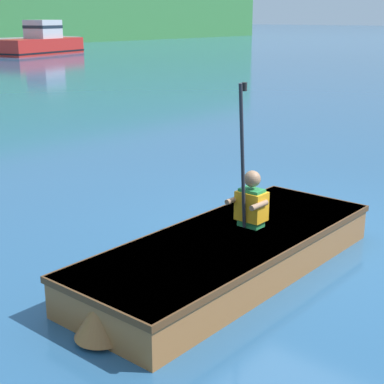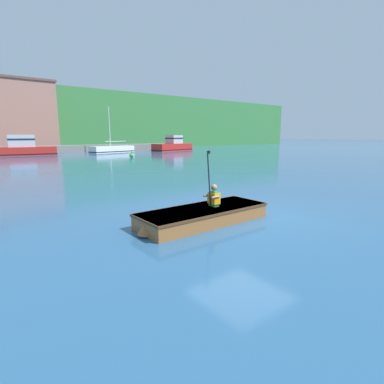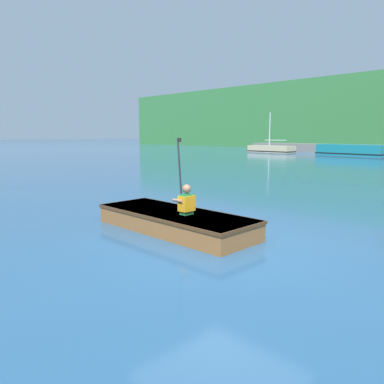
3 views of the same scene
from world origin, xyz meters
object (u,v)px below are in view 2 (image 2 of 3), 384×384
at_px(moored_boat_dock_west_inner, 112,149).
at_px(rowboat_foreground, 202,215).
at_px(person_paddler, 214,196).
at_px(channel_buoy, 132,156).
at_px(moored_boat_dock_west_end, 19,148).
at_px(moored_boat_dock_center_far, 173,145).

bearing_deg(moored_boat_dock_west_inner, rowboat_foreground, -109.01).
bearing_deg(person_paddler, channel_buoy, 69.02).
height_order(moored_boat_dock_west_end, moored_boat_dock_west_inner, moored_boat_dock_west_inner).
xyz_separation_m(rowboat_foreground, person_paddler, (0.39, 0.00, 0.45)).
relative_size(moored_boat_dock_west_end, moored_boat_dock_center_far, 1.14).
distance_m(moored_boat_dock_west_end, moored_boat_dock_west_inner, 10.65).
relative_size(moored_boat_dock_center_far, person_paddler, 4.67).
bearing_deg(moored_boat_dock_center_far, channel_buoy, -140.98).
height_order(moored_boat_dock_west_end, channel_buoy, moored_boat_dock_west_end).
height_order(moored_boat_dock_center_far, channel_buoy, moored_boat_dock_center_far).
bearing_deg(channel_buoy, moored_boat_dock_center_far, 39.02).
distance_m(moored_boat_dock_west_end, rowboat_foreground, 32.53).
bearing_deg(person_paddler, moored_boat_dock_center_far, 57.78).
xyz_separation_m(moored_boat_dock_west_end, rowboat_foreground, (-0.37, -32.52, -0.56)).
relative_size(moored_boat_dock_west_inner, rowboat_foreground, 1.66).
height_order(person_paddler, channel_buoy, person_paddler).
xyz_separation_m(moored_boat_dock_west_end, moored_boat_dock_center_far, (19.36, -1.83, -0.03)).
height_order(moored_boat_dock_west_inner, moored_boat_dock_center_far, moored_boat_dock_west_inner).
bearing_deg(channel_buoy, moored_boat_dock_west_end, 127.96).
bearing_deg(person_paddler, rowboat_foreground, -179.47).
xyz_separation_m(moored_boat_dock_west_end, moored_boat_dock_west_inner, (10.62, -0.64, -0.38)).
bearing_deg(rowboat_foreground, moored_boat_dock_center_far, 57.26).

